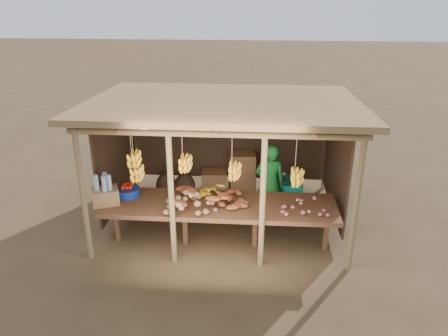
{
  "coord_description": "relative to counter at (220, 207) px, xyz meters",
  "views": [
    {
      "loc": [
        0.56,
        -7.44,
        4.17
      ],
      "look_at": [
        0.0,
        0.0,
        1.05
      ],
      "focal_mm": 35.0,
      "sensor_mm": 36.0,
      "label": 1
    }
  ],
  "objects": [
    {
      "name": "potato_heap",
      "position": [
        -0.42,
        -0.27,
        0.24
      ],
      "size": [
        1.05,
        0.86,
        0.36
      ],
      "primitive_type": null,
      "rotation": [
        0.0,
        0.0,
        -0.4
      ],
      "color": "olive",
      "rests_on": "counter"
    },
    {
      "name": "tomato_basin",
      "position": [
        -1.62,
        0.18,
        0.15
      ],
      "size": [
        0.42,
        0.42,
        0.22
      ],
      "rotation": [
        0.0,
        0.0,
        -0.34
      ],
      "color": "navy",
      "rests_on": "counter"
    },
    {
      "name": "onion_heap",
      "position": [
        1.39,
        -0.21,
        0.24
      ],
      "size": [
        0.72,
        0.44,
        0.35
      ],
      "primitive_type": null,
      "rotation": [
        0.0,
        0.0,
        -0.01
      ],
      "color": "#C96268",
      "rests_on": "counter"
    },
    {
      "name": "sweet_potato_heap",
      "position": [
        -0.17,
        0.06,
        0.24
      ],
      "size": [
        1.16,
        0.73,
        0.36
      ],
      "primitive_type": null,
      "rotation": [
        0.0,
        0.0,
        -0.05
      ],
      "color": "#9D4B28",
      "rests_on": "counter"
    },
    {
      "name": "ground",
      "position": [
        -0.0,
        0.95,
        -0.74
      ],
      "size": [
        60.0,
        60.0,
        0.0
      ],
      "primitive_type": "plane",
      "color": "brown",
      "rests_on": "ground"
    },
    {
      "name": "bottle_box",
      "position": [
        -1.9,
        -0.13,
        0.27
      ],
      "size": [
        0.52,
        0.47,
        0.54
      ],
      "color": "#A17148",
      "rests_on": "counter"
    },
    {
      "name": "counter",
      "position": [
        0.0,
        0.0,
        0.0
      ],
      "size": [
        3.9,
        1.05,
        0.8
      ],
      "color": "brown",
      "rests_on": "ground"
    },
    {
      "name": "vendor",
      "position": [
        0.86,
        0.94,
        0.03
      ],
      "size": [
        0.61,
        0.44,
        1.54
      ],
      "primitive_type": "imported",
      "rotation": [
        0.0,
        0.0,
        3.28
      ],
      "color": "#176825",
      "rests_on": "ground"
    },
    {
      "name": "carton_stack",
      "position": [
        0.1,
        2.15,
        -0.35
      ],
      "size": [
        1.21,
        0.51,
        0.87
      ],
      "color": "#A17148",
      "rests_on": "ground"
    },
    {
      "name": "banana_pile",
      "position": [
        -0.1,
        0.3,
        0.23
      ],
      "size": [
        0.62,
        0.51,
        0.34
      ],
      "primitive_type": null,
      "rotation": [
        0.0,
        0.0,
        0.41
      ],
      "color": "yellow",
      "rests_on": "counter"
    },
    {
      "name": "tarp_crate",
      "position": [
        1.15,
        1.41,
        -0.4
      ],
      "size": [
        0.7,
        0.6,
        0.84
      ],
      "color": "brown",
      "rests_on": "ground"
    },
    {
      "name": "stall_structure",
      "position": [
        -0.01,
        0.84,
        1.17
      ],
      "size": [
        4.7,
        3.5,
        2.43
      ],
      "color": "#94764C",
      "rests_on": "ground"
    },
    {
      "name": "burlap_sacks",
      "position": [
        -1.11,
        1.87,
        -0.48
      ],
      "size": [
        0.85,
        0.44,
        0.6
      ],
      "color": "#493221",
      "rests_on": "ground"
    }
  ]
}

